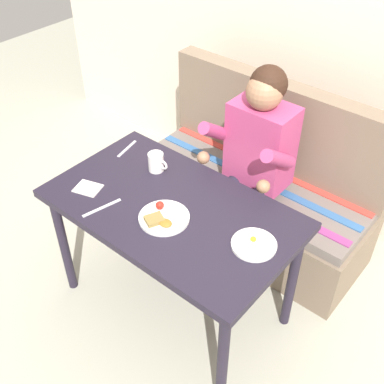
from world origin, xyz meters
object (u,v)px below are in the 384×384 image
(person, at_px, (253,153))
(plate_eggs, at_px, (254,244))
(couch, at_px, (256,192))
(knife, at_px, (102,208))
(table, at_px, (172,219))
(coffee_mug, at_px, (156,162))
(napkin, at_px, (88,188))
(plate_breakfast, at_px, (163,218))
(fork, at_px, (127,149))

(person, height_order, plate_eggs, person)
(couch, relative_size, knife, 7.20)
(table, relative_size, knife, 6.00)
(table, xyz_separation_m, plate_eggs, (0.44, 0.03, 0.09))
(person, height_order, coffee_mug, person)
(coffee_mug, height_order, napkin, coffee_mug)
(table, relative_size, napkin, 9.69)
(table, xyz_separation_m, coffee_mug, (-0.25, 0.16, 0.13))
(plate_eggs, xyz_separation_m, knife, (-0.68, -0.26, -0.01))
(person, xyz_separation_m, coffee_mug, (-0.31, -0.43, 0.04))
(table, xyz_separation_m, napkin, (-0.40, -0.17, 0.09))
(couch, bearing_deg, plate_breakfast, -87.85)
(table, bearing_deg, couch, 90.00)
(plate_eggs, height_order, knife, plate_eggs)
(table, distance_m, plate_eggs, 0.45)
(couch, xyz_separation_m, knife, (-0.24, -0.99, 0.40))
(couch, bearing_deg, napkin, -113.25)
(plate_breakfast, bearing_deg, knife, -154.95)
(fork, bearing_deg, table, -33.50)
(plate_breakfast, relative_size, plate_eggs, 1.18)
(knife, bearing_deg, napkin, 174.71)
(plate_eggs, bearing_deg, person, 124.57)
(table, distance_m, fork, 0.54)
(fork, relative_size, knife, 0.85)
(couch, height_order, person, person)
(plate_breakfast, height_order, fork, plate_breakfast)
(plate_eggs, distance_m, fork, 0.96)
(plate_breakfast, xyz_separation_m, napkin, (-0.43, -0.07, -0.01))
(table, relative_size, plate_breakfast, 5.13)
(coffee_mug, xyz_separation_m, napkin, (-0.15, -0.33, -0.05))
(plate_eggs, xyz_separation_m, fork, (-0.94, 0.16, -0.01))
(person, xyz_separation_m, fork, (-0.56, -0.40, -0.01))
(fork, height_order, knife, same)
(plate_eggs, height_order, napkin, plate_eggs)
(coffee_mug, bearing_deg, person, 54.38)
(plate_eggs, bearing_deg, coffee_mug, 169.53)
(couch, distance_m, plate_breakfast, 0.95)
(coffee_mug, bearing_deg, napkin, -115.01)
(plate_eggs, height_order, coffee_mug, coffee_mug)
(table, distance_m, couch, 0.83)
(coffee_mug, height_order, knife, coffee_mug)
(table, xyz_separation_m, plate_breakfast, (0.03, -0.09, 0.09))
(plate_eggs, distance_m, coffee_mug, 0.70)
(person, bearing_deg, knife, -110.29)
(table, bearing_deg, knife, -137.29)
(table, relative_size, person, 0.99)
(fork, bearing_deg, knife, -70.22)
(plate_breakfast, height_order, plate_eggs, plate_breakfast)
(fork, bearing_deg, person, 22.95)
(plate_eggs, xyz_separation_m, coffee_mug, (-0.69, 0.13, 0.04))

